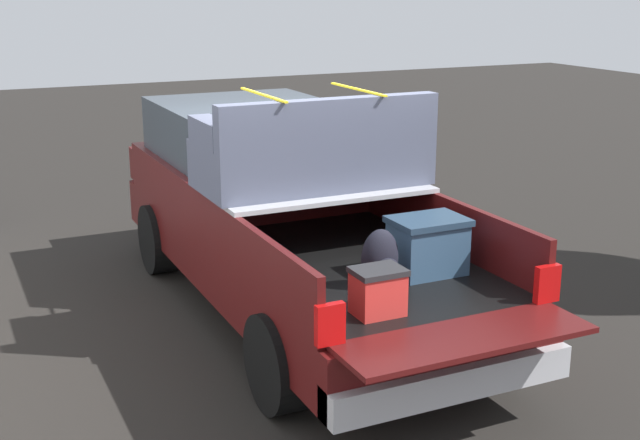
{
  "coord_description": "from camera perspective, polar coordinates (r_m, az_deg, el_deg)",
  "views": [
    {
      "loc": [
        -7.11,
        3.06,
        3.15
      ],
      "look_at": [
        -0.6,
        0.0,
        1.1
      ],
      "focal_mm": 47.06,
      "sensor_mm": 36.0,
      "label": 1
    }
  ],
  "objects": [
    {
      "name": "ground_plane",
      "position": [
        8.35,
        -1.76,
        -6.25
      ],
      "size": [
        40.0,
        40.0,
        0.0
      ],
      "primitive_type": "plane",
      "color": "black"
    },
    {
      "name": "pickup_truck",
      "position": [
        8.37,
        -2.81,
        0.81
      ],
      "size": [
        6.05,
        2.06,
        2.23
      ],
      "color": "#470F0F",
      "rests_on": "ground_plane"
    }
  ]
}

